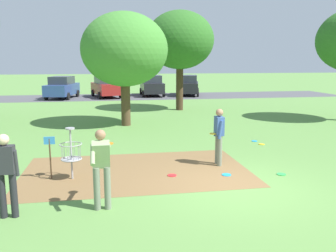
# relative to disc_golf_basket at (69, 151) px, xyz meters

# --- Properties ---
(ground_plane) EXTENTS (160.00, 160.00, 0.00)m
(ground_plane) POSITION_rel_disc_golf_basket_xyz_m (4.15, -1.39, -0.75)
(ground_plane) COLOR #5B8942
(dirt_tee_pad) EXTENTS (6.36, 3.81, 0.01)m
(dirt_tee_pad) POSITION_rel_disc_golf_basket_xyz_m (1.81, 0.38, -0.75)
(dirt_tee_pad) COLOR brown
(dirt_tee_pad) RESTS_ON ground
(disc_golf_basket) EXTENTS (0.98, 0.58, 1.39)m
(disc_golf_basket) POSITION_rel_disc_golf_basket_xyz_m (0.00, 0.00, 0.00)
(disc_golf_basket) COLOR #9E9EA3
(disc_golf_basket) RESTS_ON ground
(player_foreground_watching) EXTENTS (0.40, 0.47, 1.71)m
(player_foreground_watching) POSITION_rel_disc_golf_basket_xyz_m (4.29, 0.57, 0.21)
(player_foreground_watching) COLOR slate
(player_foreground_watching) RESTS_ON ground
(player_throwing) EXTENTS (0.48, 0.41, 1.71)m
(player_throwing) POSITION_rel_disc_golf_basket_xyz_m (-0.97, -2.20, 0.21)
(player_throwing) COLOR #232328
(player_throwing) RESTS_ON ground
(player_waiting_left) EXTENTS (0.47, 1.11, 1.71)m
(player_waiting_left) POSITION_rel_disc_golf_basket_xyz_m (0.88, -2.11, 0.23)
(player_waiting_left) COLOR slate
(player_waiting_left) RESTS_ON ground
(frisbee_near_basket) EXTENTS (0.25, 0.25, 0.02)m
(frisbee_near_basket) POSITION_rel_disc_golf_basket_xyz_m (2.73, -0.21, -0.74)
(frisbee_near_basket) COLOR red
(frisbee_near_basket) RESTS_ON ground
(frisbee_by_tee) EXTENTS (0.25, 0.25, 0.02)m
(frisbee_by_tee) POSITION_rel_disc_golf_basket_xyz_m (5.73, -0.63, -0.74)
(frisbee_by_tee) COLOR green
(frisbee_by_tee) RESTS_ON ground
(frisbee_mid_grass) EXTENTS (0.22, 0.22, 0.02)m
(frisbee_mid_grass) POSITION_rel_disc_golf_basket_xyz_m (6.68, 3.37, -0.74)
(frisbee_mid_grass) COLOR #1E93DB
(frisbee_mid_grass) RESTS_ON ground
(frisbee_far_left) EXTENTS (0.23, 0.23, 0.02)m
(frisbee_far_left) POSITION_rel_disc_golf_basket_xyz_m (6.73, 2.82, -0.74)
(frisbee_far_left) COLOR gold
(frisbee_far_left) RESTS_ON ground
(frisbee_far_right) EXTENTS (0.21, 0.21, 0.02)m
(frisbee_far_right) POSITION_rel_disc_golf_basket_xyz_m (-1.60, 0.64, -0.74)
(frisbee_far_right) COLOR #E53D99
(frisbee_far_right) RESTS_ON ground
(frisbee_scattered_a) EXTENTS (0.21, 0.21, 0.02)m
(frisbee_scattered_a) POSITION_rel_disc_golf_basket_xyz_m (-2.30, 2.85, -0.74)
(frisbee_scattered_a) COLOR gold
(frisbee_scattered_a) RESTS_ON ground
(frisbee_scattered_b) EXTENTS (0.26, 0.26, 0.02)m
(frisbee_scattered_b) POSITION_rel_disc_golf_basket_xyz_m (4.22, -0.42, -0.74)
(frisbee_scattered_b) COLOR #1E93DB
(frisbee_scattered_b) RESTS_ON ground
(tree_near_left) EXTENTS (4.24, 4.24, 6.19)m
(tree_near_left) POSITION_rel_disc_golf_basket_xyz_m (5.62, 12.73, 3.61)
(tree_near_left) COLOR #422D1E
(tree_near_left) RESTS_ON ground
(tree_mid_center) EXTENTS (4.10, 4.10, 5.38)m
(tree_mid_center) POSITION_rel_disc_golf_basket_xyz_m (1.92, 7.75, 2.86)
(tree_mid_center) COLOR #4C3823
(tree_mid_center) RESTS_ON ground
(parking_lot_strip) EXTENTS (36.00, 6.00, 0.01)m
(parking_lot_strip) POSITION_rel_disc_golf_basket_xyz_m (4.15, 21.81, -0.75)
(parking_lot_strip) COLOR #4C4C51
(parking_lot_strip) RESTS_ON ground
(parked_car_leftmost) EXTENTS (2.63, 4.48, 1.84)m
(parked_car_leftmost) POSITION_rel_disc_golf_basket_xyz_m (-2.67, 21.44, 0.17)
(parked_car_leftmost) COLOR #2D4784
(parked_car_leftmost) RESTS_ON ground
(parked_car_center_left) EXTENTS (2.77, 4.51, 1.84)m
(parked_car_center_left) POSITION_rel_disc_golf_basket_xyz_m (0.99, 21.71, 0.17)
(parked_car_center_left) COLOR maroon
(parked_car_center_left) RESTS_ON ground
(parked_car_center_right) EXTENTS (2.02, 4.22, 1.84)m
(parked_car_center_right) POSITION_rel_disc_golf_basket_xyz_m (5.06, 22.42, 0.17)
(parked_car_center_right) COLOR black
(parked_car_center_right) RESTS_ON ground
(parked_car_rightmost) EXTENTS (2.78, 4.51, 1.84)m
(parked_car_rightmost) POSITION_rel_disc_golf_basket_xyz_m (8.38, 22.24, 0.17)
(parked_car_rightmost) COLOR black
(parked_car_rightmost) RESTS_ON ground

